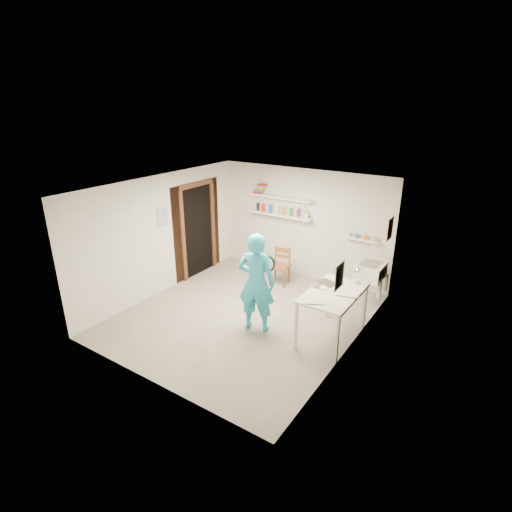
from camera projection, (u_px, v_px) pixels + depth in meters
The scene contains 27 objects.
floor at pixel (244, 316), 7.41m from camera, with size 4.00×4.50×0.02m, color slate.
ceiling at pixel (243, 186), 6.52m from camera, with size 4.00×4.50×0.02m, color silver.
wall_back at pixel (303, 224), 8.72m from camera, with size 4.00×0.02×2.40m, color silver.
wall_front at pixel (144, 307), 5.21m from camera, with size 4.00×0.02×2.40m, color silver.
wall_left at pixel (162, 235), 8.00m from camera, with size 0.02×4.50×2.40m, color silver.
wall_right at pixel (354, 282), 5.93m from camera, with size 0.02×4.50×2.40m, color silver.
doorway_recess at pixel (198, 231), 8.88m from camera, with size 0.02×0.90×2.00m, color black.
corridor_box at pixel (174, 224), 9.22m from camera, with size 1.40×1.50×2.10m, color brown.
door_lintel at pixel (196, 184), 8.48m from camera, with size 0.06×1.05×0.10m, color brown.
door_jamb_near at pixel (183, 237), 8.48m from camera, with size 0.06×0.10×2.00m, color brown.
door_jamb_far at pixel (213, 226), 9.25m from camera, with size 0.06×0.10×2.00m, color brown.
shelf_lower at pixel (280, 215), 8.82m from camera, with size 1.50×0.22×0.03m, color white.
shelf_upper at pixel (281, 197), 8.67m from camera, with size 1.50×0.22×0.03m, color white.
ledge_shelf at pixel (361, 239), 7.99m from camera, with size 0.70×0.14×0.03m, color white.
poster_left at pixel (163, 218), 7.90m from camera, with size 0.01×0.28×0.36m, color #334C7F.
poster_right_a at pixel (390, 229), 7.22m from camera, with size 0.01×0.34×0.42m, color #995933.
poster_right_b at pixel (340, 276), 5.41m from camera, with size 0.01×0.30×0.38m, color #3F724C.
belfast_sink at pixel (370, 271), 7.57m from camera, with size 0.48×0.60×0.30m, color white.
man at pixel (256, 283), 6.67m from camera, with size 0.64×0.42×1.75m, color #28A9C9.
wall_clock at pixel (266, 263), 6.69m from camera, with size 0.31×0.31×0.04m, color #F3EEA6.
wooden_chair at pixel (280, 266), 8.52m from camera, with size 0.38×0.36×0.81m, color brown.
work_table at pixel (332, 315), 6.55m from camera, with size 0.77×1.28×0.85m, color silver.
desk_lamp at pixel (359, 272), 6.61m from camera, with size 0.16×0.16×0.16m, color silver.
spray_cans at pixel (280, 211), 8.78m from camera, with size 1.29×0.06×0.17m.
book_stack at pixel (260, 189), 8.90m from camera, with size 0.32×0.14×0.22m.
ledge_pots at pixel (361, 237), 7.97m from camera, with size 0.48×0.07×0.09m.
papers at pixel (334, 291), 6.39m from camera, with size 0.30×0.22×0.02m.
Camera 1 is at (3.76, -5.29, 3.73)m, focal length 28.00 mm.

